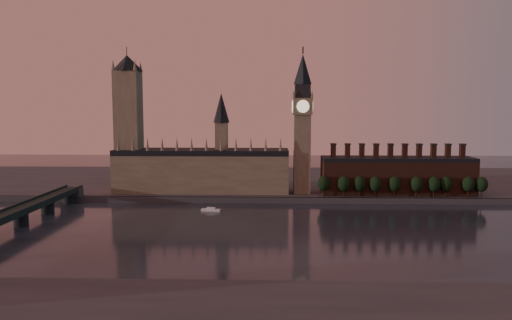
{
  "coord_description": "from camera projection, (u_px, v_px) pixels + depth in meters",
  "views": [
    {
      "loc": [
        -12.94,
        -257.17,
        66.83
      ],
      "look_at": [
        -22.32,
        55.0,
        34.24
      ],
      "focal_mm": 35.0,
      "sensor_mm": 36.0,
      "label": 1
    }
  ],
  "objects": [
    {
      "name": "ground",
      "position": [
        295.0,
        236.0,
        262.22
      ],
      "size": [
        900.0,
        900.0,
        0.0
      ],
      "primitive_type": "plane",
      "color": "black",
      "rests_on": "ground"
    },
    {
      "name": "north_bank",
      "position": [
        285.0,
        182.0,
        439.01
      ],
      "size": [
        900.0,
        182.0,
        4.0
      ],
      "color": "#49484E",
      "rests_on": "ground"
    },
    {
      "name": "palace_of_westminster",
      "position": [
        203.0,
        168.0,
        376.13
      ],
      "size": [
        130.0,
        30.3,
        74.0
      ],
      "color": "gray",
      "rests_on": "north_bank"
    },
    {
      "name": "victoria_tower",
      "position": [
        128.0,
        118.0,
        373.99
      ],
      "size": [
        24.0,
        24.0,
        108.0
      ],
      "color": "gray",
      "rests_on": "north_bank"
    },
    {
      "name": "big_ben",
      "position": [
        302.0,
        122.0,
        365.37
      ],
      "size": [
        15.0,
        15.0,
        107.0
      ],
      "color": "gray",
      "rests_on": "north_bank"
    },
    {
      "name": "chimney_block",
      "position": [
        397.0,
        175.0,
        367.33
      ],
      "size": [
        110.0,
        25.0,
        37.0
      ],
      "color": "#502B1E",
      "rests_on": "north_bank"
    },
    {
      "name": "embankment_tree_0",
      "position": [
        324.0,
        183.0,
        354.58
      ],
      "size": [
        8.6,
        8.6,
        14.88
      ],
      "color": "black",
      "rests_on": "north_bank"
    },
    {
      "name": "embankment_tree_1",
      "position": [
        344.0,
        184.0,
        352.83
      ],
      "size": [
        8.6,
        8.6,
        14.88
      ],
      "color": "black",
      "rests_on": "north_bank"
    },
    {
      "name": "embankment_tree_2",
      "position": [
        359.0,
        184.0,
        353.06
      ],
      "size": [
        8.6,
        8.6,
        14.88
      ],
      "color": "black",
      "rests_on": "north_bank"
    },
    {
      "name": "embankment_tree_3",
      "position": [
        375.0,
        184.0,
        352.04
      ],
      "size": [
        8.6,
        8.6,
        14.88
      ],
      "color": "black",
      "rests_on": "north_bank"
    },
    {
      "name": "embankment_tree_4",
      "position": [
        394.0,
        184.0,
        352.08
      ],
      "size": [
        8.6,
        8.6,
        14.88
      ],
      "color": "black",
      "rests_on": "north_bank"
    },
    {
      "name": "embankment_tree_5",
      "position": [
        416.0,
        184.0,
        351.63
      ],
      "size": [
        8.6,
        8.6,
        14.88
      ],
      "color": "black",
      "rests_on": "north_bank"
    },
    {
      "name": "embankment_tree_6",
      "position": [
        434.0,
        184.0,
        350.89
      ],
      "size": [
        8.6,
        8.6,
        14.88
      ],
      "color": "black",
      "rests_on": "north_bank"
    },
    {
      "name": "embankment_tree_7",
      "position": [
        446.0,
        184.0,
        352.08
      ],
      "size": [
        8.6,
        8.6,
        14.88
      ],
      "color": "black",
      "rests_on": "north_bank"
    },
    {
      "name": "embankment_tree_8",
      "position": [
        468.0,
        184.0,
        350.8
      ],
      "size": [
        8.6,
        8.6,
        14.88
      ],
      "color": "black",
      "rests_on": "north_bank"
    },
    {
      "name": "embankment_tree_9",
      "position": [
        482.0,
        184.0,
        349.94
      ],
      "size": [
        8.6,
        8.6,
        14.88
      ],
      "color": "black",
      "rests_on": "north_bank"
    },
    {
      "name": "westminster_bridge",
      "position": [
        2.0,
        221.0,
        263.39
      ],
      "size": [
        14.0,
        200.0,
        11.55
      ],
      "color": "black",
      "rests_on": "ground"
    },
    {
      "name": "river_boat",
      "position": [
        211.0,
        210.0,
        324.29
      ],
      "size": [
        13.03,
        5.79,
        2.52
      ],
      "rotation": [
        0.0,
        0.0,
        -0.18
      ],
      "color": "white",
      "rests_on": "ground"
    }
  ]
}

